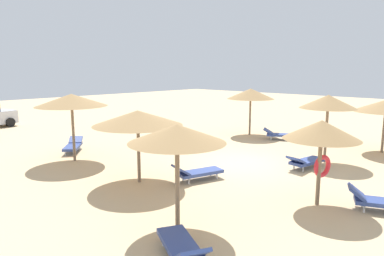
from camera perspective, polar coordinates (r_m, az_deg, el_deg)
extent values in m
plane|color=#D1B284|center=(15.33, 8.19, -5.73)|extent=(80.00, 80.00, 0.00)
cylinder|color=#75604C|center=(12.61, -8.74, -4.00)|extent=(0.12, 0.12, 2.18)
cone|color=#9E7A4C|center=(12.38, -8.89, 1.66)|extent=(3.18, 3.18, 0.53)
cylinder|color=#75604C|center=(11.06, 20.11, -6.61)|extent=(0.12, 0.12, 2.11)
cone|color=#9E7A4C|center=(10.79, 20.49, -0.27)|extent=(2.22, 2.22, 0.56)
torus|color=red|center=(11.23, 20.59, -5.89)|extent=(0.71, 0.31, 0.70)
cylinder|color=#75604C|center=(21.74, 9.49, 1.93)|extent=(0.12, 0.12, 2.33)
cone|color=#9E7A4C|center=(21.60, 9.59, 5.57)|extent=(2.87, 2.87, 0.63)
cylinder|color=#75604C|center=(19.28, 28.91, -0.47)|extent=(0.12, 0.12, 2.11)
cylinder|color=#75604C|center=(8.92, -2.42, -9.16)|extent=(0.12, 0.12, 2.34)
cone|color=#9E7A4C|center=(8.59, -2.48, -0.92)|extent=(2.46, 2.46, 0.46)
cylinder|color=#75604C|center=(16.20, 21.12, -0.96)|extent=(0.12, 0.12, 2.47)
cone|color=#9E7A4C|center=(16.02, 21.43, 4.06)|extent=(2.40, 2.40, 0.58)
cylinder|color=#75604C|center=(16.17, -18.88, -0.73)|extent=(0.12, 0.12, 2.54)
cone|color=#9E7A4C|center=(15.98, -19.17, 4.36)|extent=(3.07, 3.07, 0.54)
cube|color=#33478C|center=(12.91, 1.35, -7.29)|extent=(1.81, 1.11, 0.12)
cube|color=#33478C|center=(12.48, -1.84, -6.90)|extent=(0.67, 0.76, 0.36)
cylinder|color=silver|center=(12.50, -0.54, -8.68)|extent=(0.06, 0.06, 0.22)
cylinder|color=silver|center=(12.86, -1.48, -8.14)|extent=(0.06, 0.06, 0.22)
cylinder|color=silver|center=(13.09, 4.12, -7.85)|extent=(0.06, 0.06, 0.22)
cylinder|color=silver|center=(13.44, 3.09, -7.37)|extent=(0.06, 0.06, 0.22)
cube|color=#33478C|center=(11.34, 25.41, -9.49)|extent=(0.78, 0.71, 0.39)
cylinder|color=silver|center=(11.29, 26.40, -11.77)|extent=(0.06, 0.06, 0.22)
cylinder|color=silver|center=(11.70, 26.15, -11.01)|extent=(0.06, 0.06, 0.22)
cube|color=#33478C|center=(20.70, 14.53, -1.12)|extent=(1.36, 1.80, 0.12)
cube|color=#33478C|center=(20.70, 12.34, -0.48)|extent=(0.81, 0.76, 0.34)
cylinder|color=silver|center=(20.54, 12.82, -1.62)|extent=(0.06, 0.06, 0.22)
cylinder|color=silver|center=(20.97, 12.89, -1.39)|extent=(0.06, 0.06, 0.22)
cylinder|color=silver|center=(20.52, 16.17, -1.77)|extent=(0.06, 0.06, 0.22)
cylinder|color=silver|center=(20.95, 16.17, -1.54)|extent=(0.06, 0.06, 0.22)
cube|color=#33478C|center=(7.93, -1.93, -18.67)|extent=(1.34, 1.81, 0.12)
cube|color=#33478C|center=(7.16, 0.12, -19.98)|extent=(0.79, 0.73, 0.39)
cylinder|color=silver|center=(8.58, -1.73, -17.64)|extent=(0.06, 0.06, 0.22)
cylinder|color=silver|center=(8.47, -4.71, -18.05)|extent=(0.06, 0.06, 0.22)
cube|color=#33478C|center=(15.19, 18.41, -5.19)|extent=(1.78, 0.89, 0.12)
cube|color=#33478C|center=(14.50, 16.67, -5.05)|extent=(0.62, 0.71, 0.31)
cylinder|color=silver|center=(14.63, 17.77, -6.40)|extent=(0.06, 0.06, 0.22)
cylinder|color=silver|center=(14.87, 16.37, -6.07)|extent=(0.06, 0.06, 0.22)
cylinder|color=silver|center=(15.60, 20.29, -5.55)|extent=(0.06, 0.06, 0.22)
cylinder|color=silver|center=(15.83, 18.94, -5.26)|extent=(0.06, 0.06, 0.22)
cube|color=#33478C|center=(18.06, -18.98, -2.90)|extent=(1.57, 1.72, 0.12)
cube|color=#33478C|center=(18.79, -18.52, -1.83)|extent=(0.83, 0.82, 0.31)
cylinder|color=silver|center=(18.71, -19.24, -3.01)|extent=(0.06, 0.06, 0.22)
cylinder|color=silver|center=(18.63, -17.92, -3.00)|extent=(0.06, 0.06, 0.22)
cylinder|color=silver|center=(17.57, -20.05, -3.86)|extent=(0.06, 0.06, 0.22)
cylinder|color=silver|center=(17.48, -18.64, -3.86)|extent=(0.06, 0.06, 0.22)
cube|color=brown|center=(26.34, -11.01, 1.65)|extent=(1.53, 0.54, 0.08)
cube|color=brown|center=(26.11, -12.04, 1.00)|extent=(0.15, 0.37, 0.41)
cube|color=brown|center=(26.65, -9.97, 1.24)|extent=(0.15, 0.37, 0.41)
cylinder|color=black|center=(27.66, -27.65, 0.82)|extent=(0.67, 0.34, 0.64)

